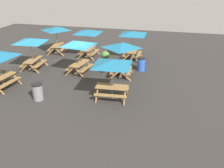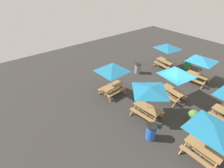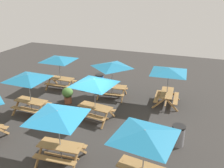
% 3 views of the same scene
% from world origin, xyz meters
% --- Properties ---
extents(ground_plane, '(30.11, 30.11, 0.00)m').
position_xyz_m(ground_plane, '(0.00, 0.00, 0.00)').
color(ground_plane, '#33302D').
rests_on(ground_plane, ground).
extents(picnic_table_0, '(2.82, 2.82, 2.34)m').
position_xyz_m(picnic_table_0, '(-3.47, -3.50, 1.99)').
color(picnic_table_0, '#A87A44').
rests_on(picnic_table_0, ground).
extents(picnic_table_1, '(2.19, 2.19, 2.34)m').
position_xyz_m(picnic_table_1, '(-0.05, -3.30, 1.99)').
color(picnic_table_1, '#A87A44').
rests_on(picnic_table_1, ground).
extents(picnic_table_2, '(2.81, 2.81, 2.34)m').
position_xyz_m(picnic_table_2, '(-0.21, -0.34, 1.99)').
color(picnic_table_2, '#A87A44').
rests_on(picnic_table_2, ground).
extents(picnic_table_3, '(2.83, 2.83, 2.34)m').
position_xyz_m(picnic_table_3, '(3.77, -3.41, 1.99)').
color(picnic_table_3, '#A87A44').
rests_on(picnic_table_3, ground).
extents(picnic_table_5, '(2.83, 2.83, 2.34)m').
position_xyz_m(picnic_table_5, '(3.43, 0.24, 1.99)').
color(picnic_table_5, '#A87A44').
rests_on(picnic_table_5, ground).
extents(picnic_table_6, '(2.81, 2.81, 2.34)m').
position_xyz_m(picnic_table_6, '(-3.71, 3.38, 1.99)').
color(picnic_table_6, '#A87A44').
rests_on(picnic_table_6, ground).
extents(picnic_table_7, '(2.82, 2.82, 2.34)m').
position_xyz_m(picnic_table_7, '(-0.28, 3.25, 1.99)').
color(picnic_table_7, '#A87A44').
rests_on(picnic_table_7, ground).
extents(trash_bin_blue, '(0.59, 0.59, 0.98)m').
position_xyz_m(trash_bin_blue, '(1.32, -4.48, 0.49)').
color(trash_bin_blue, blue).
rests_on(trash_bin_blue, ground).
extents(trash_bin_gray, '(0.59, 0.59, 0.98)m').
position_xyz_m(trash_bin_gray, '(-4.60, 0.49, 0.49)').
color(trash_bin_gray, gray).
rests_on(trash_bin_gray, ground).
extents(potted_plant_0, '(0.67, 0.67, 1.00)m').
position_xyz_m(potted_plant_0, '(2.16, -1.56, 0.59)').
color(potted_plant_0, '#935138').
rests_on(potted_plant_0, ground).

